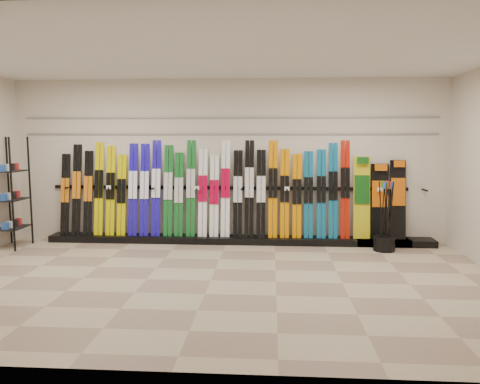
{
  "coord_description": "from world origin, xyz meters",
  "views": [
    {
      "loc": [
        0.81,
        -6.14,
        1.95
      ],
      "look_at": [
        0.34,
        1.0,
        1.1
      ],
      "focal_mm": 35.0,
      "sensor_mm": 36.0,
      "label": 1
    }
  ],
  "objects": [
    {
      "name": "floor",
      "position": [
        0.0,
        0.0,
        0.0
      ],
      "size": [
        8.0,
        8.0,
        0.0
      ],
      "primitive_type": "plane",
      "color": "gray",
      "rests_on": "ground"
    },
    {
      "name": "back_wall",
      "position": [
        0.0,
        2.5,
        1.5
      ],
      "size": [
        8.0,
        0.0,
        8.0
      ],
      "primitive_type": "plane",
      "rotation": [
        1.57,
        0.0,
        0.0
      ],
      "color": "beige",
      "rests_on": "floor"
    },
    {
      "name": "ceiling",
      "position": [
        0.0,
        0.0,
        3.0
      ],
      "size": [
        8.0,
        8.0,
        0.0
      ],
      "primitive_type": "plane",
      "rotation": [
        3.14,
        0.0,
        0.0
      ],
      "color": "silver",
      "rests_on": "back_wall"
    },
    {
      "name": "ski_rack_base",
      "position": [
        0.22,
        2.28,
        0.06
      ],
      "size": [
        8.0,
        0.4,
        0.12
      ],
      "primitive_type": "cube",
      "color": "black",
      "rests_on": "floor"
    },
    {
      "name": "skis",
      "position": [
        -0.44,
        2.36,
        0.95
      ],
      "size": [
        5.38,
        0.3,
        1.82
      ],
      "color": "black",
      "rests_on": "ski_rack_base"
    },
    {
      "name": "snowboards",
      "position": [
        2.76,
        2.35,
        0.82
      ],
      "size": [
        0.93,
        0.23,
        1.47
      ],
      "color": "gold",
      "rests_on": "ski_rack_base"
    },
    {
      "name": "accessory_rack",
      "position": [
        -3.75,
        1.7,
        0.97
      ],
      "size": [
        0.4,
        0.6,
        1.95
      ],
      "primitive_type": "cube",
      "color": "black",
      "rests_on": "floor"
    },
    {
      "name": "pole_bin",
      "position": [
        2.76,
        1.86,
        0.12
      ],
      "size": [
        0.36,
        0.36,
        0.25
      ],
      "primitive_type": "cylinder",
      "color": "black",
      "rests_on": "floor"
    },
    {
      "name": "ski_poles",
      "position": [
        2.77,
        1.85,
        0.61
      ],
      "size": [
        0.23,
        0.36,
        1.18
      ],
      "color": "black",
      "rests_on": "pole_bin"
    },
    {
      "name": "slatwall_rail_0",
      "position": [
        0.0,
        2.48,
        2.0
      ],
      "size": [
        7.6,
        0.02,
        0.03
      ],
      "primitive_type": "cube",
      "color": "gray",
      "rests_on": "back_wall"
    },
    {
      "name": "slatwall_rail_1",
      "position": [
        0.0,
        2.48,
        2.3
      ],
      "size": [
        7.6,
        0.02,
        0.03
      ],
      "primitive_type": "cube",
      "color": "gray",
      "rests_on": "back_wall"
    }
  ]
}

